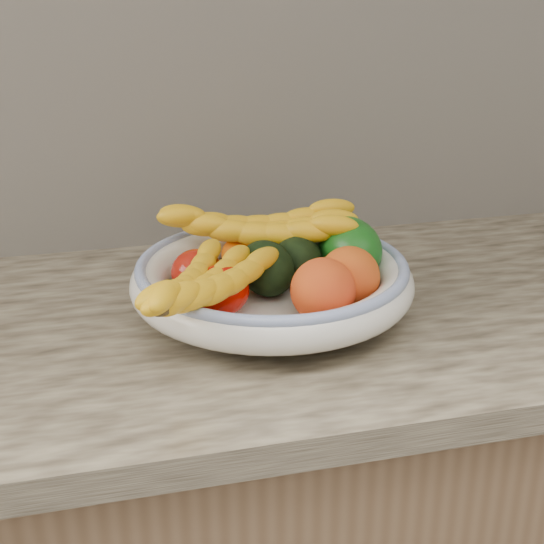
% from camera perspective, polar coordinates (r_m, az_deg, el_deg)
% --- Properties ---
extents(fruit_bowl, '(0.39, 0.39, 0.08)m').
position_cam_1_polar(fruit_bowl, '(1.05, 0.00, -0.58)').
color(fruit_bowl, white).
rests_on(fruit_bowl, kitchen_counter).
extents(clementine_back_left, '(0.06, 0.06, 0.05)m').
position_cam_1_polar(clementine_back_left, '(1.12, -2.45, 1.37)').
color(clementine_back_left, '#F86505').
rests_on(clementine_back_left, fruit_bowl).
extents(clementine_back_right, '(0.06, 0.06, 0.04)m').
position_cam_1_polar(clementine_back_right, '(1.14, -0.21, 1.74)').
color(clementine_back_right, '#FF6E05').
rests_on(clementine_back_right, fruit_bowl).
extents(clementine_back_mid, '(0.06, 0.06, 0.05)m').
position_cam_1_polar(clementine_back_mid, '(1.09, -0.63, 0.79)').
color(clementine_back_mid, orange).
rests_on(clementine_back_mid, fruit_bowl).
extents(tomato_left, '(0.09, 0.09, 0.06)m').
position_cam_1_polar(tomato_left, '(1.04, -5.68, -0.02)').
color(tomato_left, '#A01408').
rests_on(tomato_left, fruit_bowl).
extents(tomato_near_left, '(0.09, 0.09, 0.07)m').
position_cam_1_polar(tomato_near_left, '(0.98, -3.87, -1.37)').
color(tomato_near_left, '#C00900').
rests_on(tomato_near_left, fruit_bowl).
extents(avocado_center, '(0.08, 0.11, 0.07)m').
position_cam_1_polar(avocado_center, '(1.04, -0.43, 0.29)').
color(avocado_center, black).
rests_on(avocado_center, fruit_bowl).
extents(avocado_right, '(0.08, 0.11, 0.07)m').
position_cam_1_polar(avocado_right, '(1.08, 1.94, 1.04)').
color(avocado_right, black).
rests_on(avocado_right, fruit_bowl).
extents(green_mango, '(0.13, 0.15, 0.11)m').
position_cam_1_polar(green_mango, '(1.09, 5.77, 1.84)').
color(green_mango, '#0E4E0F').
rests_on(green_mango, fruit_bowl).
extents(peach_front, '(0.11, 0.11, 0.08)m').
position_cam_1_polar(peach_front, '(0.97, 3.86, -1.38)').
color(peach_front, orange).
rests_on(peach_front, fruit_bowl).
extents(peach_right, '(0.10, 0.10, 0.08)m').
position_cam_1_polar(peach_right, '(1.01, 5.82, -0.37)').
color(peach_right, orange).
rests_on(peach_right, fruit_bowl).
extents(banana_bunch_back, '(0.33, 0.19, 0.09)m').
position_cam_1_polar(banana_bunch_back, '(1.11, -1.13, 2.96)').
color(banana_bunch_back, yellow).
rests_on(banana_bunch_back, fruit_bowl).
extents(banana_bunch_front, '(0.25, 0.29, 0.08)m').
position_cam_1_polar(banana_bunch_front, '(0.93, -5.30, -1.38)').
color(banana_bunch_front, yellow).
rests_on(banana_bunch_front, fruit_bowl).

